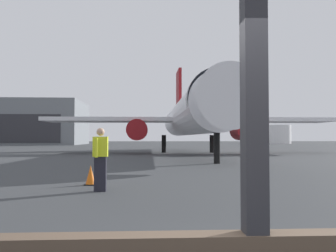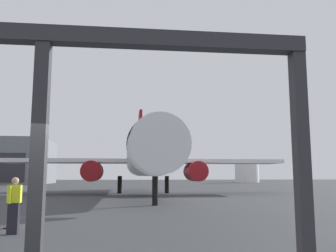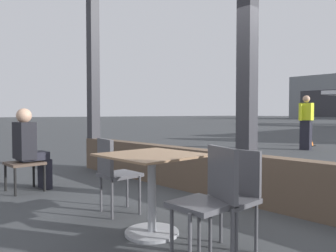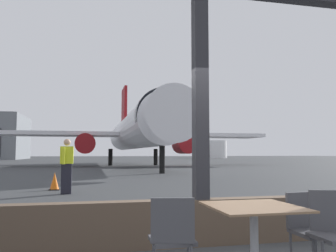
{
  "view_description": "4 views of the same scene",
  "coord_description": "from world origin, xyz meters",
  "px_view_note": "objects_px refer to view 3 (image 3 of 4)",
  "views": [
    {
      "loc": [
        -0.93,
        -3.08,
        1.47
      ],
      "look_at": [
        0.26,
        18.91,
        2.2
      ],
      "focal_mm": 37.91,
      "sensor_mm": 36.0,
      "label": 1
    },
    {
      "loc": [
        1.2,
        -5.13,
        1.8
      ],
      "look_at": [
        3.21,
        12.36,
        4.22
      ],
      "focal_mm": 38.54,
      "sensor_mm": 36.0,
      "label": 2
    },
    {
      "loc": [
        2.4,
        -3.64,
        1.16
      ],
      "look_at": [
        0.06,
        -1.44,
        1.04
      ],
      "focal_mm": 35.28,
      "sensor_mm": 36.0,
      "label": 3
    },
    {
      "loc": [
        -1.54,
        -4.75,
        1.28
      ],
      "look_at": [
        3.85,
        19.29,
        3.22
      ],
      "focal_mm": 37.14,
      "sensor_mm": 36.0,
      "label": 4
    }
  ],
  "objects_px": {
    "lounge_bench": "(25,166)",
    "traffic_cone": "(309,138)",
    "seated_passenger": "(29,146)",
    "cafe_chair_window_left": "(233,191)",
    "cafe_chair_window_right": "(113,169)",
    "dining_table": "(152,185)",
    "cafe_chair_aisle_left": "(211,194)",
    "ground_crew_worker": "(306,122)"
  },
  "relations": [
    {
      "from": "cafe_chair_aisle_left",
      "to": "lounge_bench",
      "type": "bearing_deg",
      "value": -177.47
    },
    {
      "from": "cafe_chair_window_left",
      "to": "seated_passenger",
      "type": "xyz_separation_m",
      "value": [
        -3.4,
        -0.42,
        0.16
      ]
    },
    {
      "from": "cafe_chair_window_left",
      "to": "cafe_chair_aisle_left",
      "type": "distance_m",
      "value": 0.34
    },
    {
      "from": "dining_table",
      "to": "traffic_cone",
      "type": "bearing_deg",
      "value": 105.79
    },
    {
      "from": "cafe_chair_window_left",
      "to": "cafe_chair_aisle_left",
      "type": "xyz_separation_m",
      "value": [
        0.04,
        -0.34,
        0.04
      ]
    },
    {
      "from": "cafe_chair_window_left",
      "to": "lounge_bench",
      "type": "height_order",
      "value": "cafe_chair_window_left"
    },
    {
      "from": "seated_passenger",
      "to": "ground_crew_worker",
      "type": "relative_size",
      "value": 0.71
    },
    {
      "from": "dining_table",
      "to": "seated_passenger",
      "type": "xyz_separation_m",
      "value": [
        -2.64,
        -0.17,
        0.2
      ]
    },
    {
      "from": "cafe_chair_window_left",
      "to": "cafe_chair_aisle_left",
      "type": "relative_size",
      "value": 0.94
    },
    {
      "from": "dining_table",
      "to": "cafe_chair_aisle_left",
      "type": "distance_m",
      "value": 0.81
    },
    {
      "from": "ground_crew_worker",
      "to": "cafe_chair_window_left",
      "type": "bearing_deg",
      "value": -69.58
    },
    {
      "from": "ground_crew_worker",
      "to": "cafe_chair_aisle_left",
      "type": "bearing_deg",
      "value": -70.1
    },
    {
      "from": "cafe_chair_window_right",
      "to": "lounge_bench",
      "type": "relative_size",
      "value": 1.82
    },
    {
      "from": "seated_passenger",
      "to": "cafe_chair_window_right",
      "type": "bearing_deg",
      "value": 8.11
    },
    {
      "from": "seated_passenger",
      "to": "cafe_chair_window_left",
      "type": "bearing_deg",
      "value": 7.05
    },
    {
      "from": "cafe_chair_aisle_left",
      "to": "lounge_bench",
      "type": "distance_m",
      "value": 3.45
    },
    {
      "from": "cafe_chair_window_right",
      "to": "seated_passenger",
      "type": "relative_size",
      "value": 0.71
    },
    {
      "from": "seated_passenger",
      "to": "traffic_cone",
      "type": "relative_size",
      "value": 2.02
    },
    {
      "from": "seated_passenger",
      "to": "traffic_cone",
      "type": "xyz_separation_m",
      "value": [
        -0.11,
        9.89,
        -0.38
      ]
    },
    {
      "from": "dining_table",
      "to": "cafe_chair_window_left",
      "type": "height_order",
      "value": "cafe_chair_window_left"
    },
    {
      "from": "lounge_bench",
      "to": "traffic_cone",
      "type": "bearing_deg",
      "value": 90.62
    },
    {
      "from": "cafe_chair_window_right",
      "to": "ground_crew_worker",
      "type": "distance_m",
      "value": 8.44
    },
    {
      "from": "cafe_chair_window_left",
      "to": "ground_crew_worker",
      "type": "height_order",
      "value": "ground_crew_worker"
    },
    {
      "from": "lounge_bench",
      "to": "cafe_chair_aisle_left",
      "type": "bearing_deg",
      "value": 2.53
    },
    {
      "from": "cafe_chair_window_left",
      "to": "lounge_bench",
      "type": "relative_size",
      "value": 1.77
    },
    {
      "from": "cafe_chair_window_right",
      "to": "seated_passenger",
      "type": "distance_m",
      "value": 1.87
    },
    {
      "from": "dining_table",
      "to": "traffic_cone",
      "type": "height_order",
      "value": "dining_table"
    },
    {
      "from": "cafe_chair_aisle_left",
      "to": "traffic_cone",
      "type": "distance_m",
      "value": 10.43
    },
    {
      "from": "cafe_chair_aisle_left",
      "to": "seated_passenger",
      "type": "relative_size",
      "value": 0.73
    },
    {
      "from": "cafe_chair_window_left",
      "to": "lounge_bench",
      "type": "distance_m",
      "value": 3.44
    },
    {
      "from": "dining_table",
      "to": "cafe_chair_window_left",
      "type": "relative_size",
      "value": 0.99
    },
    {
      "from": "cafe_chair_window_right",
      "to": "ground_crew_worker",
      "type": "xyz_separation_m",
      "value": [
        -1.48,
        8.3,
        0.38
      ]
    },
    {
      "from": "cafe_chair_window_left",
      "to": "seated_passenger",
      "type": "distance_m",
      "value": 3.43
    },
    {
      "from": "dining_table",
      "to": "traffic_cone",
      "type": "distance_m",
      "value": 10.1
    },
    {
      "from": "cafe_chair_window_right",
      "to": "cafe_chair_aisle_left",
      "type": "bearing_deg",
      "value": -6.6
    },
    {
      "from": "lounge_bench",
      "to": "traffic_cone",
      "type": "distance_m",
      "value": 9.96
    },
    {
      "from": "cafe_chair_aisle_left",
      "to": "cafe_chair_window_left",
      "type": "bearing_deg",
      "value": 96.63
    },
    {
      "from": "cafe_chair_window_right",
      "to": "cafe_chair_window_left",
      "type": "bearing_deg",
      "value": 5.78
    },
    {
      "from": "traffic_cone",
      "to": "lounge_bench",
      "type": "bearing_deg",
      "value": -89.38
    },
    {
      "from": "cafe_chair_aisle_left",
      "to": "traffic_cone",
      "type": "height_order",
      "value": "cafe_chair_aisle_left"
    },
    {
      "from": "dining_table",
      "to": "cafe_chair_window_left",
      "type": "bearing_deg",
      "value": 17.92
    },
    {
      "from": "seated_passenger",
      "to": "traffic_cone",
      "type": "bearing_deg",
      "value": 90.63
    }
  ]
}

